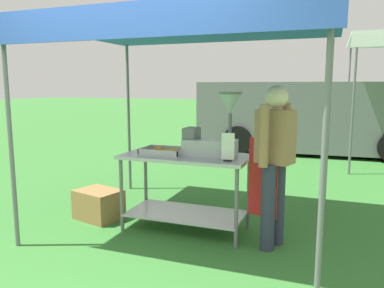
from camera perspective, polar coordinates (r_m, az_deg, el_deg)
ground_plane at (r=8.75m, az=9.02°, el=-1.91°), size 70.00×70.00×0.00m
stall_canopy at (r=4.21m, az=-0.50°, el=16.60°), size 3.09×2.50×2.25m
donut_cart at (r=4.20m, az=-0.95°, el=-4.97°), size 1.39×0.68×0.85m
donut_tray at (r=4.20m, az=-4.28°, el=-1.19°), size 0.48×0.34×0.07m
donut_fryer at (r=4.04m, az=3.26°, el=1.37°), size 0.62×0.28×0.69m
menu_sign at (r=3.79m, az=5.43°, el=-0.76°), size 0.13×0.05×0.29m
vendor at (r=3.78m, az=12.24°, el=-2.13°), size 0.46×0.53×1.61m
supply_crate at (r=4.80m, az=-13.88°, el=-8.81°), size 0.61×0.52×0.36m
van_grey at (r=9.67m, az=17.64°, el=4.05°), size 5.42×2.28×1.69m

